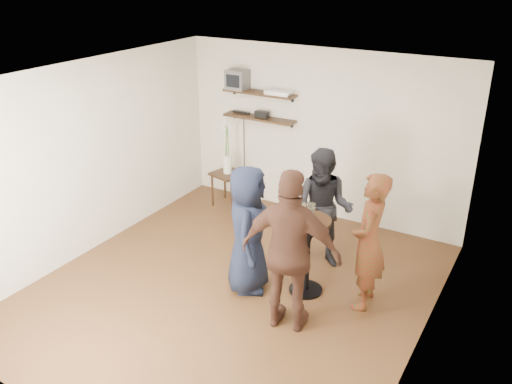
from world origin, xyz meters
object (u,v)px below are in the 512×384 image
crt_monitor (238,79)px  person_navy (248,230)px  drinks_table (307,246)px  radio (262,114)px  person_plaid (369,242)px  dvd_deck (279,92)px  person_dark (324,209)px  person_brown (291,252)px  side_table (228,178)px

crt_monitor → person_navy: (1.53, -2.26, -1.22)m
drinks_table → radio: bearing=131.5°
person_plaid → person_navy: bearing=-82.6°
radio → person_plaid: 3.16m
crt_monitor → person_plaid: (2.89, -1.87, -1.19)m
dvd_deck → person_dark: bearing=-43.5°
radio → person_navy: size_ratio=0.14×
dvd_deck → person_navy: 2.64m
dvd_deck → drinks_table: dvd_deck is taller
radio → person_brown: person_brown is taller
dvd_deck → person_brown: 3.26m
dvd_deck → radio: (-0.30, 0.00, -0.38)m
dvd_deck → person_plaid: size_ratio=0.24×
drinks_table → person_dark: 0.73m
crt_monitor → person_plaid: 3.64m
radio → person_dark: 2.20m
person_brown → person_navy: bearing=-38.4°
radio → person_plaid: person_plaid is taller
person_brown → dvd_deck: bearing=-69.6°
person_dark → crt_monitor: bearing=139.7°
drinks_table → person_plaid: person_plaid is taller
drinks_table → person_brown: size_ratio=0.53×
person_dark → person_navy: size_ratio=1.00×
radio → person_plaid: bearing=-37.3°
person_plaid → person_dark: 1.01m
dvd_deck → side_table: dvd_deck is taller
dvd_deck → side_table: (-0.75, -0.31, -1.44)m
side_table → person_plaid: (2.91, -1.56, 0.36)m
crt_monitor → dvd_deck: crt_monitor is taller
dvd_deck → side_table: bearing=-157.4°
drinks_table → person_brown: 0.77m
side_table → person_dark: person_dark is taller
person_plaid → crt_monitor: bearing=-131.6°
crt_monitor → person_brown: crt_monitor is taller
side_table → drinks_table: drinks_table is taller
side_table → person_plaid: 3.32m
dvd_deck → person_navy: bearing=-70.5°
drinks_table → person_brown: bearing=-79.9°
crt_monitor → drinks_table: bearing=-42.2°
person_dark → radio: bearing=133.4°
dvd_deck → crt_monitor: bearing=180.0°
radio → person_navy: (1.10, -2.26, -0.72)m
drinks_table → person_plaid: 0.74m
dvd_deck → person_brown: dvd_deck is taller
person_dark → person_brown: (0.23, -1.40, 0.12)m
side_table → person_brown: bearing=-45.4°
side_table → person_brown: person_brown is taller
radio → drinks_table: size_ratio=0.23×
side_table → drinks_table: (2.21, -1.66, 0.17)m
person_dark → person_brown: size_ratio=0.87×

